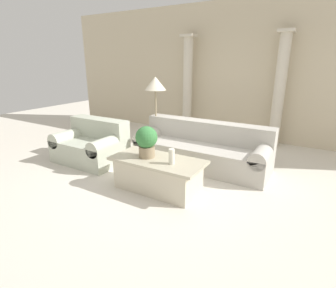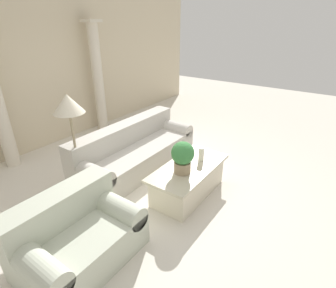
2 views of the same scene
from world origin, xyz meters
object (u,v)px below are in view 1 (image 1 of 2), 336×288
potted_plant (147,140)px  floor_lamp (155,87)px  loveseat (92,144)px  coffee_table (158,174)px  sofa_long (202,149)px

potted_plant → floor_lamp: size_ratio=0.30×
loveseat → coffee_table: 1.78m
sofa_long → coffee_table: sofa_long is taller
floor_lamp → loveseat: bearing=-129.3°
coffee_table → potted_plant: potted_plant is taller
sofa_long → loveseat: 2.10m
sofa_long → potted_plant: (-0.36, -1.23, 0.43)m
coffee_table → floor_lamp: 1.99m
coffee_table → potted_plant: 0.53m
loveseat → coffee_table: size_ratio=0.93×
sofa_long → potted_plant: potted_plant is taller
loveseat → floor_lamp: bearing=50.7°
loveseat → coffee_table: bearing=-11.8°
loveseat → coffee_table: loveseat is taller
loveseat → potted_plant: bearing=-13.3°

